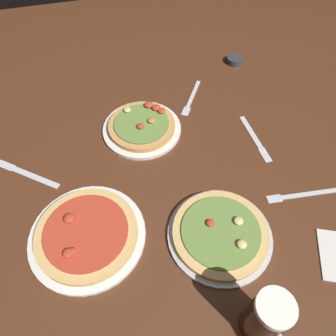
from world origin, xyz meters
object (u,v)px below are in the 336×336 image
knife_spare (255,138)px  fork_left (303,195)px  knife_right (27,174)px  pizza_plate_side (87,234)px  ramekin_sauce (235,60)px  fork_spare (191,98)px  pizza_plate_near (220,234)px  pizza_plate_far (142,127)px  beer_mug_dark (266,320)px

knife_spare → fork_left: bearing=-79.6°
knife_right → knife_spare: same height
pizza_plate_side → ramekin_sauce: 0.93m
ramekin_sauce → knife_spare: 0.43m
ramekin_sauce → fork_spare: ramekin_sauce is taller
pizza_plate_near → pizza_plate_far: bearing=105.3°
pizza_plate_near → beer_mug_dark: (0.00, -0.23, 0.07)m
pizza_plate_near → knife_right: bearing=145.6°
pizza_plate_near → pizza_plate_far: pizza_plate_far is taller
beer_mug_dark → knife_spare: bearing=66.3°
ramekin_sauce → pizza_plate_far: bearing=-148.2°
ramekin_sauce → fork_spare: size_ratio=0.37×
beer_mug_dark → pizza_plate_near: bearing=91.0°
ramekin_sauce → fork_left: 0.67m
pizza_plate_side → fork_spare: size_ratio=1.73×
pizza_plate_side → knife_spare: size_ratio=1.47×
pizza_plate_side → beer_mug_dark: (0.35, -0.32, 0.07)m
pizza_plate_side → pizza_plate_far: bearing=57.5°
pizza_plate_near → knife_right: (-0.51, 0.35, -0.01)m
fork_left → pizza_plate_near: bearing=-167.8°
pizza_plate_far → ramekin_sauce: pizza_plate_far is taller
pizza_plate_near → fork_left: 0.29m
beer_mug_dark → knife_right: beer_mug_dark is taller
pizza_plate_side → beer_mug_dark: 0.48m
fork_spare → knife_spare: (0.15, -0.25, -0.00)m
pizza_plate_near → pizza_plate_side: bearing=165.6°
pizza_plate_near → beer_mug_dark: 0.24m
ramekin_sauce → beer_mug_dark: bearing=-109.0°
pizza_plate_far → pizza_plate_near: bearing=-74.7°
knife_right → fork_spare: size_ratio=1.08×
pizza_plate_near → knife_right: 0.62m
pizza_plate_side → fork_left: bearing=-2.5°
pizza_plate_near → fork_left: pizza_plate_near is taller
pizza_plate_near → ramekin_sauce: size_ratio=4.22×
beer_mug_dark → fork_left: beer_mug_dark is taller
fork_spare → knife_spare: size_ratio=0.85×
pizza_plate_far → knife_right: size_ratio=1.38×
knife_spare → fork_spare: bearing=120.8°
beer_mug_dark → fork_spare: (0.09, 0.79, -0.08)m
knife_spare → pizza_plate_side: bearing=-159.8°
pizza_plate_near → beer_mug_dark: beer_mug_dark is taller
ramekin_sauce → knife_spare: ramekin_sauce is taller
pizza_plate_side → fork_spare: 0.64m
pizza_plate_far → fork_spare: pizza_plate_far is taller
pizza_plate_far → knife_spare: pizza_plate_far is taller
pizza_plate_far → fork_spare: bearing=27.6°
pizza_plate_near → ramekin_sauce: (0.33, 0.73, -0.00)m
pizza_plate_near → pizza_plate_side: pizza_plate_side is taller
beer_mug_dark → knife_spare: size_ratio=0.83×
fork_left → ramekin_sauce: bearing=85.8°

